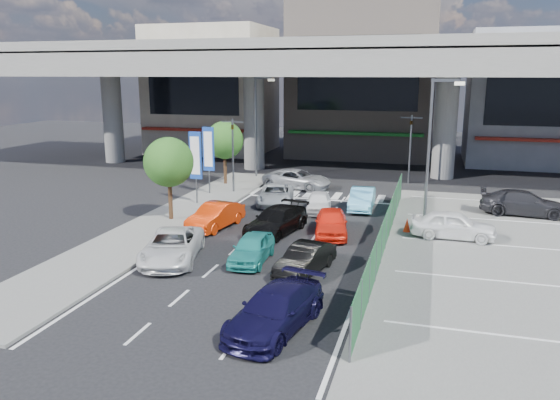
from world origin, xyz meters
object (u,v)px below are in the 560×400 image
(sedan_black_mid, at_px, (276,221))
(kei_truck_front_right, at_px, (362,199))
(sedan_white_mid_left, at_px, (172,246))
(taxi_orange_right, at_px, (331,222))
(traffic_cone, at_px, (407,225))
(taxi_teal_mid, at_px, (252,248))
(parked_sedan_white, at_px, (453,225))
(signboard_near, at_px, (195,158))
(parked_sedan_dgrey, at_px, (524,203))
(street_lamp_right, at_px, (433,142))
(traffic_light_right, at_px, (411,132))
(signboard_far, at_px, (208,151))
(tree_near, at_px, (169,162))
(traffic_light_left, at_px, (233,137))
(sedan_white_front_mid, at_px, (319,202))
(tree_far, at_px, (225,140))
(street_lamp_left, at_px, (258,118))
(crossing_wagon_silver, at_px, (297,179))
(hatch_black_mid_right, at_px, (305,259))
(minivan_navy_back, at_px, (276,310))
(taxi_orange_left, at_px, (215,216))
(wagon_silver_front_left, at_px, (276,195))

(sedan_black_mid, distance_m, kei_truck_front_right, 7.46)
(sedan_white_mid_left, bearing_deg, taxi_orange_right, 29.03)
(taxi_orange_right, relative_size, traffic_cone, 5.59)
(taxi_teal_mid, xyz_separation_m, parked_sedan_white, (8.73, 5.99, 0.15))
(signboard_near, bearing_deg, sedan_black_mid, -35.45)
(taxi_orange_right, xyz_separation_m, traffic_cone, (3.77, 1.58, -0.27))
(taxi_orange_right, relative_size, parked_sedan_dgrey, 0.82)
(street_lamp_right, height_order, signboard_near, street_lamp_right)
(traffic_light_right, bearing_deg, signboard_far, -148.57)
(tree_near, relative_size, parked_sedan_dgrey, 0.97)
(taxi_teal_mid, xyz_separation_m, taxi_orange_right, (2.65, 5.03, 0.06))
(traffic_light_left, distance_m, kei_truck_front_right, 10.17)
(traffic_light_left, relative_size, sedan_white_front_mid, 1.45)
(tree_far, bearing_deg, sedan_black_mid, -57.05)
(street_lamp_right, xyz_separation_m, street_lamp_left, (-13.50, 12.00, 0.00))
(signboard_far, bearing_deg, signboard_near, -82.41)
(sedan_white_mid_left, bearing_deg, traffic_light_right, 51.67)
(sedan_white_front_mid, xyz_separation_m, parked_sedan_white, (7.73, -3.74, 0.16))
(crossing_wagon_silver, bearing_deg, parked_sedan_dgrey, -95.05)
(signboard_near, xyz_separation_m, sedan_black_mid, (6.71, -4.78, -2.37))
(street_lamp_right, height_order, taxi_orange_right, street_lamp_right)
(street_lamp_right, bearing_deg, hatch_black_mid_right, -120.87)
(minivan_navy_back, distance_m, taxi_orange_right, 11.11)
(sedan_black_mid, height_order, taxi_orange_right, same)
(street_lamp_left, xyz_separation_m, taxi_orange_left, (2.37, -14.74, -4.08))
(sedan_white_mid_left, bearing_deg, taxi_teal_mid, -1.10)
(signboard_near, xyz_separation_m, taxi_orange_right, (9.56, -4.34, -2.37))
(signboard_near, height_order, signboard_far, same)
(hatch_black_mid_right, relative_size, taxi_orange_left, 0.90)
(sedan_white_mid_left, bearing_deg, sedan_black_mid, 44.07)
(crossing_wagon_silver, bearing_deg, tree_near, 166.17)
(tree_far, bearing_deg, taxi_teal_mid, -64.67)
(traffic_light_right, height_order, tree_near, traffic_light_right)
(street_lamp_right, bearing_deg, traffic_light_right, 97.34)
(street_lamp_right, distance_m, taxi_orange_left, 12.17)
(minivan_navy_back, relative_size, traffic_cone, 6.56)
(taxi_orange_right, bearing_deg, signboard_near, 144.94)
(parked_sedan_white, bearing_deg, sedan_white_mid_left, 121.04)
(taxi_orange_left, relative_size, parked_sedan_dgrey, 0.84)
(traffic_light_left, height_order, parked_sedan_white, traffic_light_left)
(tree_near, distance_m, taxi_orange_left, 4.14)
(traffic_light_right, relative_size, parked_sedan_dgrey, 1.05)
(taxi_orange_right, distance_m, kei_truck_front_right, 6.11)
(street_lamp_right, bearing_deg, crossing_wagon_silver, 137.18)
(taxi_teal_mid, height_order, crossing_wagon_silver, crossing_wagon_silver)
(traffic_light_right, height_order, sedan_black_mid, traffic_light_right)
(traffic_light_right, distance_m, signboard_far, 15.38)
(tree_near, distance_m, sedan_black_mid, 7.09)
(signboard_near, relative_size, tree_far, 0.98)
(wagon_silver_front_left, bearing_deg, signboard_near, -172.67)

